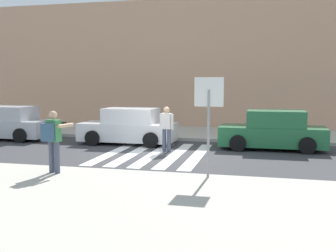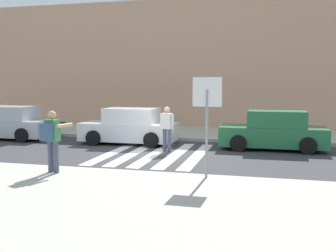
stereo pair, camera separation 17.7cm
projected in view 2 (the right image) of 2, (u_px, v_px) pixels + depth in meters
name	position (u px, v px, depth m)	size (l,w,h in m)	color
ground_plane	(154.00, 155.00, 14.43)	(120.00, 120.00, 0.00)	#38383A
sidewalk_near	(73.00, 202.00, 8.45)	(60.00, 6.00, 0.14)	#B2AD9E
sidewalk_far	(186.00, 133.00, 20.21)	(60.00, 4.80, 0.14)	#B2AD9E
building_facade_far	(201.00, 66.00, 24.05)	(56.00, 4.00, 7.36)	tan
crosswalk_stripe_0	(115.00, 152.00, 15.02)	(0.44, 5.20, 0.01)	silver
crosswalk_stripe_1	(135.00, 153.00, 14.82)	(0.44, 5.20, 0.01)	silver
crosswalk_stripe_2	(155.00, 154.00, 14.63)	(0.44, 5.20, 0.01)	silver
crosswalk_stripe_3	(176.00, 155.00, 14.43)	(0.44, 5.20, 0.01)	silver
crosswalk_stripe_4	(197.00, 156.00, 14.23)	(0.44, 5.20, 0.01)	silver
stop_sign	(207.00, 105.00, 10.20)	(0.76, 0.08, 2.64)	gray
photographer_with_backpack	(52.00, 136.00, 10.83)	(0.70, 0.92, 1.72)	#474C60
pedestrian_crossing	(167.00, 126.00, 14.99)	(0.57, 0.32, 1.72)	#474C60
parked_car_silver	(10.00, 124.00, 18.46)	(4.10, 1.92, 1.55)	#B7BABF
parked_car_white	(130.00, 127.00, 17.00)	(4.10, 1.92, 1.55)	white
parked_car_green	(274.00, 131.00, 15.52)	(4.10, 1.92, 1.55)	#236B3D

